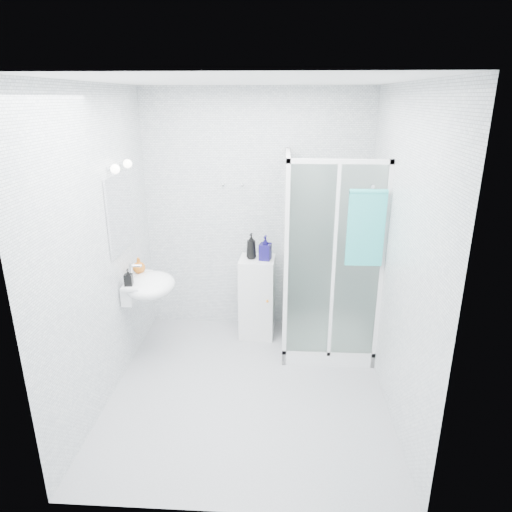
# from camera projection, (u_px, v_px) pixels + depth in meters

# --- Properties ---
(room) EXTENTS (2.40, 2.60, 2.60)m
(room) POSITION_uv_depth(u_px,v_px,m) (247.00, 253.00, 3.69)
(room) COLOR white
(room) RESTS_ON ground
(shower_enclosure) EXTENTS (0.90, 0.95, 2.00)m
(shower_enclosure) POSITION_uv_depth(u_px,v_px,m) (319.00, 309.00, 4.65)
(shower_enclosure) COLOR white
(shower_enclosure) RESTS_ON ground
(wall_basin) EXTENTS (0.46, 0.56, 0.35)m
(wall_basin) POSITION_uv_depth(u_px,v_px,m) (148.00, 285.00, 4.33)
(wall_basin) COLOR white
(wall_basin) RESTS_ON ground
(mirror) EXTENTS (0.02, 0.60, 0.70)m
(mirror) POSITION_uv_depth(u_px,v_px,m) (120.00, 213.00, 4.11)
(mirror) COLOR white
(mirror) RESTS_ON room
(vanity_lights) EXTENTS (0.10, 0.40, 0.08)m
(vanity_lights) POSITION_uv_depth(u_px,v_px,m) (121.00, 166.00, 3.97)
(vanity_lights) COLOR silver
(vanity_lights) RESTS_ON room
(wall_hooks) EXTENTS (0.23, 0.06, 0.03)m
(wall_hooks) POSITION_uv_depth(u_px,v_px,m) (233.00, 185.00, 4.78)
(wall_hooks) COLOR silver
(wall_hooks) RESTS_ON room
(storage_cabinet) EXTENTS (0.38, 0.40, 0.89)m
(storage_cabinet) POSITION_uv_depth(u_px,v_px,m) (257.00, 297.00, 4.93)
(storage_cabinet) COLOR white
(storage_cabinet) RESTS_ON ground
(hand_towel) EXTENTS (0.32, 0.05, 0.68)m
(hand_towel) POSITION_uv_depth(u_px,v_px,m) (366.00, 226.00, 3.93)
(hand_towel) COLOR teal
(hand_towel) RESTS_ON shower_enclosure
(shampoo_bottle_a) EXTENTS (0.12, 0.12, 0.27)m
(shampoo_bottle_a) POSITION_uv_depth(u_px,v_px,m) (251.00, 246.00, 4.75)
(shampoo_bottle_a) COLOR black
(shampoo_bottle_a) RESTS_ON storage_cabinet
(shampoo_bottle_b) EXTENTS (0.14, 0.14, 0.26)m
(shampoo_bottle_b) POSITION_uv_depth(u_px,v_px,m) (265.00, 248.00, 4.71)
(shampoo_bottle_b) COLOR #130D4F
(shampoo_bottle_b) RESTS_ON storage_cabinet
(soap_dispenser_orange) EXTENTS (0.16, 0.16, 0.16)m
(soap_dispenser_orange) POSITION_uv_depth(u_px,v_px,m) (139.00, 265.00, 4.44)
(soap_dispenser_orange) COLOR #B85D15
(soap_dispenser_orange) RESTS_ON wall_basin
(soap_dispenser_black) EXTENTS (0.08, 0.08, 0.16)m
(soap_dispenser_black) POSITION_uv_depth(u_px,v_px,m) (128.00, 277.00, 4.14)
(soap_dispenser_black) COLOR black
(soap_dispenser_black) RESTS_ON wall_basin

